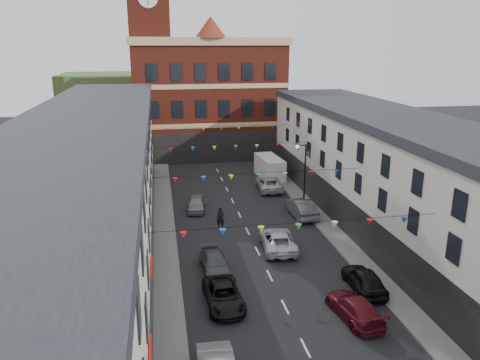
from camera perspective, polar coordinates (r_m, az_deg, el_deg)
ground at (r=32.57m, az=3.63°, el=-11.57°), size 160.00×160.00×0.00m
pavement_left at (r=33.55m, az=-8.94°, el=-10.72°), size 1.80×64.00×0.15m
pavement_right at (r=36.30m, az=13.66°, el=-8.83°), size 1.80×64.00×0.15m
terrace_left at (r=30.96m, az=-18.40°, el=-3.13°), size 8.40×56.00×10.70m
terrace_right at (r=36.00m, az=21.95°, el=-1.64°), size 8.40×56.00×9.70m
civic_building at (r=66.64m, az=-3.96°, el=10.16°), size 20.60×13.30×18.50m
clock_tower at (r=62.95m, az=-10.86°, el=15.76°), size 5.60×5.60×30.00m
distant_hill at (r=90.58m, az=-8.13°, el=9.65°), size 40.00×14.00×10.00m
street_lamp at (r=45.50m, az=7.65°, el=1.76°), size 1.10×0.36×6.00m
car_left_c at (r=28.97m, az=-2.01°, el=-13.89°), size 2.29×4.67×1.28m
car_left_d at (r=32.81m, az=-3.09°, el=-10.09°), size 2.04×4.47×1.27m
car_left_e at (r=44.39m, az=-5.35°, el=-2.89°), size 2.09×4.14×1.35m
car_right_c at (r=28.51m, az=13.79°, el=-14.88°), size 2.39×4.76×1.33m
car_right_d at (r=31.51m, az=14.89°, el=-11.62°), size 1.82×4.37×1.48m
car_right_e at (r=43.06m, az=7.48°, el=-3.37°), size 1.89×5.03×1.64m
car_right_f at (r=50.43m, az=3.50°, el=-0.42°), size 2.70×5.40×1.47m
moving_car at (r=36.26m, az=4.65°, el=-7.28°), size 2.90×5.49×1.47m
white_van at (r=54.85m, az=3.62°, el=1.52°), size 2.60×5.83×2.51m
pedestrian at (r=39.87m, az=-2.39°, el=-4.65°), size 0.80×0.62×1.93m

